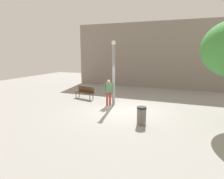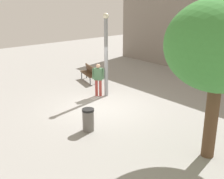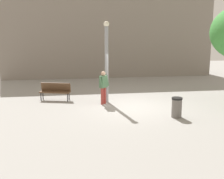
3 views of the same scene
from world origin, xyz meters
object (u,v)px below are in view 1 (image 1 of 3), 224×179
person_by_lamppost (109,91)px  trash_bin (141,116)px  lamppost (114,71)px  park_bench (85,91)px

person_by_lamppost → trash_bin: person_by_lamppost is taller
lamppost → trash_bin: 4.41m
lamppost → person_by_lamppost: bearing=-120.8°
person_by_lamppost → park_bench: (-2.43, 1.21, -0.42)m
park_bench → trash_bin: 6.58m
person_by_lamppost → trash_bin: 3.97m
person_by_lamppost → trash_bin: size_ratio=1.91×
trash_bin → lamppost: bearing=131.1°
lamppost → person_by_lamppost: lamppost is taller
person_by_lamppost → trash_bin: bearing=-43.3°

